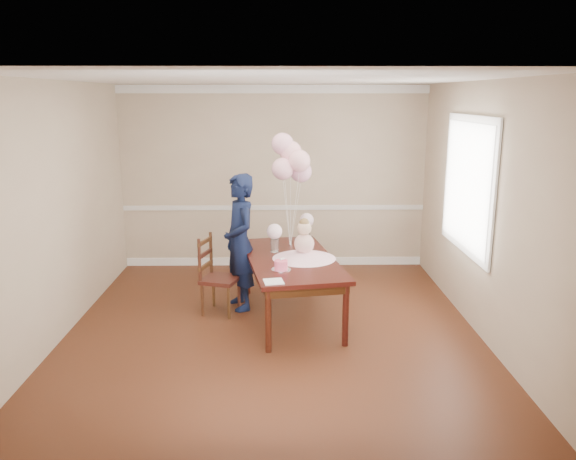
{
  "coord_description": "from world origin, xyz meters",
  "views": [
    {
      "loc": [
        0.08,
        -5.78,
        2.54
      ],
      "look_at": [
        0.18,
        0.42,
        1.05
      ],
      "focal_mm": 35.0,
      "sensor_mm": 36.0,
      "label": 1
    }
  ],
  "objects_px": {
    "dining_table_top": "(291,260)",
    "birthday_cake": "(281,265)",
    "dining_chair_seat": "(220,279)",
    "woman": "(240,242)"
  },
  "relations": [
    {
      "from": "dining_table_top",
      "to": "birthday_cake",
      "type": "distance_m",
      "value": 0.48
    },
    {
      "from": "dining_table_top",
      "to": "dining_chair_seat",
      "type": "height_order",
      "value": "dining_table_top"
    },
    {
      "from": "dining_table_top",
      "to": "woman",
      "type": "distance_m",
      "value": 0.69
    },
    {
      "from": "woman",
      "to": "birthday_cake",
      "type": "bearing_deg",
      "value": 11.53
    },
    {
      "from": "dining_table_top",
      "to": "dining_chair_seat",
      "type": "bearing_deg",
      "value": 160.76
    },
    {
      "from": "birthday_cake",
      "to": "dining_chair_seat",
      "type": "bearing_deg",
      "value": 140.21
    },
    {
      "from": "dining_chair_seat",
      "to": "woman",
      "type": "distance_m",
      "value": 0.5
    },
    {
      "from": "birthday_cake",
      "to": "dining_table_top",
      "type": "bearing_deg",
      "value": 75.79
    },
    {
      "from": "dining_chair_seat",
      "to": "woman",
      "type": "bearing_deg",
      "value": 54.12
    },
    {
      "from": "dining_chair_seat",
      "to": "birthday_cake",
      "type": "bearing_deg",
      "value": -23.14
    }
  ]
}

